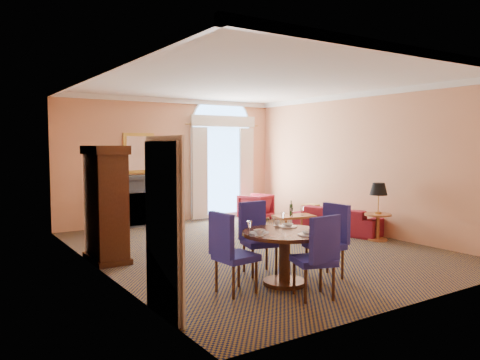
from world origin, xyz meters
TOP-DOWN VIEW (x-y plane):
  - ground at (0.00, 0.00)m, footprint 7.50×7.50m
  - room_envelope at (-0.03, 0.67)m, footprint 6.04×7.52m
  - armoire at (-2.72, 0.57)m, footprint 0.57×1.02m
  - dining_table at (-1.00, -2.20)m, footprint 1.23×1.23m
  - dining_chair_north at (-0.96, -1.44)m, footprint 0.60×0.60m
  - dining_chair_south at (-1.04, -2.97)m, footprint 0.63×0.63m
  - dining_chair_east at (-0.16, -2.26)m, footprint 0.57×0.57m
  - dining_chair_west at (-1.90, -2.13)m, footprint 0.55×0.54m
  - sofa at (2.55, 0.26)m, footprint 1.32×2.18m
  - armchair at (2.00, 2.80)m, footprint 0.98×0.99m
  - coffee_table at (1.46, 0.54)m, footprint 0.96×0.65m
  - side_table at (2.60, -0.83)m, footprint 0.56×0.56m

SIDE VIEW (x-z plane):
  - ground at x=0.00m, z-range 0.00..0.00m
  - sofa at x=2.55m, z-range 0.00..0.60m
  - armchair at x=2.00m, z-range 0.00..0.69m
  - coffee_table at x=1.46m, z-range 0.02..0.82m
  - dining_table at x=-1.00m, z-range 0.08..1.06m
  - dining_chair_north at x=-0.96m, z-range 0.08..1.19m
  - dining_chair_south at x=-1.04m, z-range 0.08..1.19m
  - dining_chair_east at x=-0.16m, z-range 0.08..1.19m
  - dining_chair_west at x=-1.90m, z-range 0.08..1.19m
  - side_table at x=2.60m, z-range 0.17..1.36m
  - armoire at x=-2.72m, z-range -0.04..1.96m
  - room_envelope at x=-0.03m, z-range 0.78..4.23m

